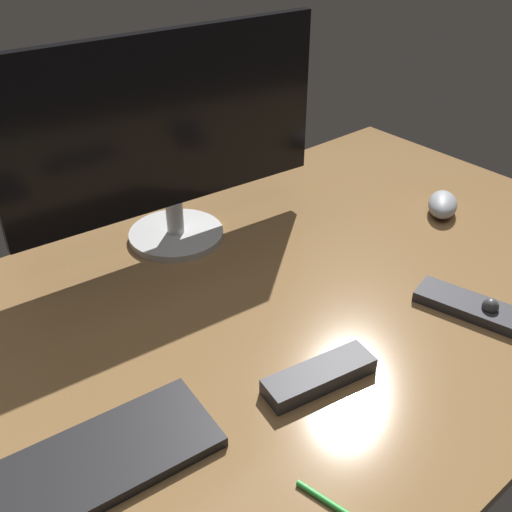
% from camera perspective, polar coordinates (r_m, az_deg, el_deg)
% --- Properties ---
extents(desk, '(1.40, 0.84, 0.02)m').
position_cam_1_polar(desk, '(0.98, 2.47, -4.77)').
color(desk, olive).
rests_on(desk, ground).
extents(monitor, '(0.59, 0.18, 0.38)m').
position_cam_1_polar(monitor, '(1.06, -8.39, 11.13)').
color(monitor, silver).
rests_on(monitor, desk).
extents(keyboard, '(0.37, 0.16, 0.02)m').
position_cam_1_polar(keyboard, '(0.76, -17.62, -19.47)').
color(keyboard, black).
rests_on(keyboard, desk).
extents(computer_mouse, '(0.12, 0.10, 0.04)m').
position_cam_1_polar(computer_mouse, '(1.27, 17.36, 4.72)').
color(computer_mouse, '#999EA5').
rests_on(computer_mouse, desk).
extents(media_remote, '(0.10, 0.17, 0.03)m').
position_cam_1_polar(media_remote, '(1.01, 19.74, -4.48)').
color(media_remote, '#2D2D33').
rests_on(media_remote, desk).
extents(tv_remote, '(0.17, 0.08, 0.02)m').
position_cam_1_polar(tv_remote, '(0.83, 6.05, -11.30)').
color(tv_remote, '#2D2D33').
rests_on(tv_remote, desk).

